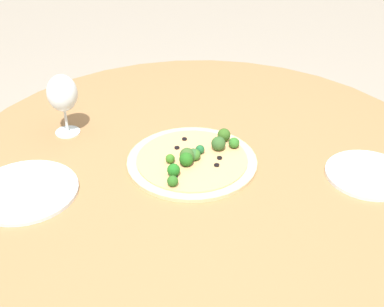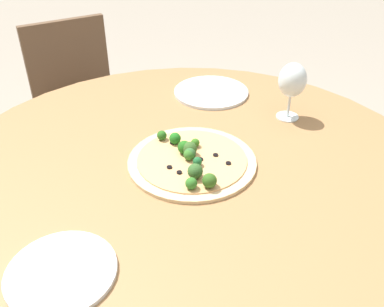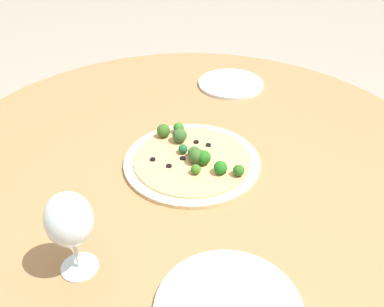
% 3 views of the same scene
% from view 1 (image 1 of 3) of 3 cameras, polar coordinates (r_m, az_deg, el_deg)
% --- Properties ---
extents(dining_table, '(1.36, 1.36, 0.77)m').
position_cam_1_polar(dining_table, '(1.45, 1.12, -2.85)').
color(dining_table, olive).
rests_on(dining_table, ground_plane).
extents(pizza, '(0.34, 0.34, 0.05)m').
position_cam_1_polar(pizza, '(1.40, 0.15, -0.62)').
color(pizza, '#DBBC89').
rests_on(pizza, dining_table).
extents(wine_glass, '(0.09, 0.09, 0.18)m').
position_cam_1_polar(wine_glass, '(1.53, -13.67, 6.16)').
color(wine_glass, silver).
rests_on(wine_glass, dining_table).
extents(plate_near, '(0.22, 0.22, 0.01)m').
position_cam_1_polar(plate_near, '(1.43, 18.29, -2.12)').
color(plate_near, silver).
rests_on(plate_near, dining_table).
extents(plate_far, '(0.26, 0.26, 0.01)m').
position_cam_1_polar(plate_far, '(1.36, -17.39, -3.83)').
color(plate_far, silver).
rests_on(plate_far, dining_table).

